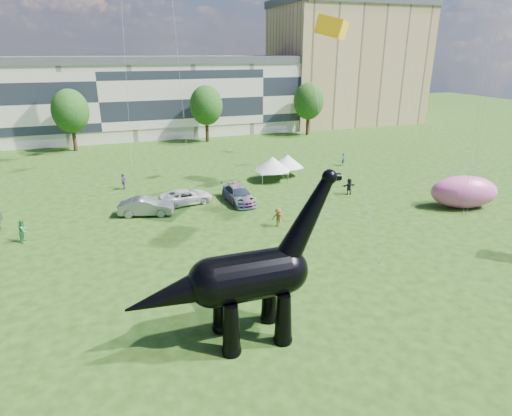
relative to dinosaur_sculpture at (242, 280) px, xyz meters
name	(u,v)px	position (x,y,z in m)	size (l,w,h in m)	color
ground	(305,362)	(2.22, -2.76, -3.37)	(220.00, 220.00, 0.00)	#16330C
terrace_row	(99,102)	(-5.78, 59.24, 2.63)	(78.00, 11.00, 12.00)	beige
apartment_block	(346,66)	(42.22, 62.24, 7.63)	(28.00, 18.00, 22.00)	tan
tree_mid_left	(70,107)	(-9.78, 50.24, 2.92)	(5.20, 5.20, 9.44)	#382314
tree_mid_right	(206,102)	(10.22, 50.24, 2.92)	(5.20, 5.20, 9.44)	#382314
tree_far_right	(309,98)	(28.22, 50.24, 2.92)	(5.20, 5.20, 9.44)	#382314
dinosaur_sculpture	(242,280)	(0.00, 0.00, 0.00)	(10.86, 3.01, 8.92)	black
car_grey	(146,207)	(-2.75, 19.64, -2.57)	(1.68, 4.83, 1.59)	slate
car_white	(186,197)	(1.21, 21.45, -2.66)	(2.37, 5.13, 1.43)	silver
car_dark	(239,195)	(6.13, 20.15, -2.59)	(2.17, 5.34, 1.55)	#595960
gazebo_near	(272,164)	(11.97, 26.03, -1.43)	(4.49, 4.49, 2.76)	silver
gazebo_far	(287,161)	(14.37, 27.31, -1.60)	(4.08, 4.08, 2.52)	silver
inflatable_pink	(464,192)	(25.56, 11.69, -1.83)	(6.15, 3.08, 3.08)	#D05094
visitors	(175,228)	(-1.11, 13.74, -2.52)	(48.11, 39.23, 1.80)	#358647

